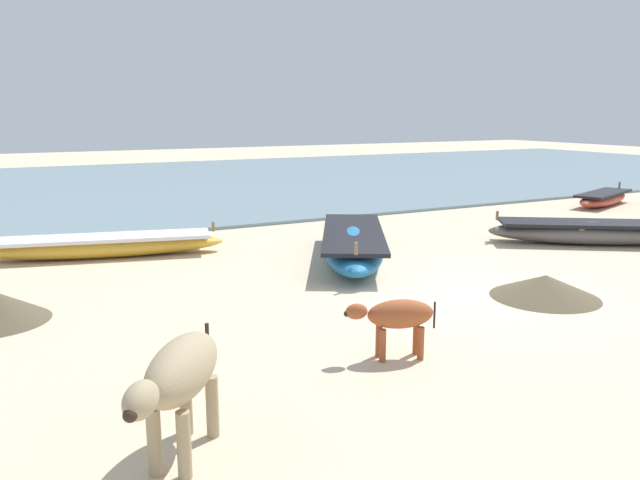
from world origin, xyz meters
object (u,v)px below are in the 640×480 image
object	(u,v)px
calf_near_rust	(397,316)
fishing_boat_2	(353,244)
fishing_boat_0	(591,232)
cow_adult_dun	(180,376)
fishing_boat_6	(603,198)
fishing_boat_3	(103,245)

from	to	relation	value
calf_near_rust	fishing_boat_2	bearing A→B (deg)	-96.49
fishing_boat_0	calf_near_rust	xyz separation A→B (m)	(-7.29, -3.32, 0.24)
cow_adult_dun	fishing_boat_6	bearing A→B (deg)	155.06
fishing_boat_2	cow_adult_dun	xyz separation A→B (m)	(-4.79, -5.40, 0.42)
fishing_boat_2	fishing_boat_3	bearing A→B (deg)	-90.37
fishing_boat_0	cow_adult_dun	xyz separation A→B (m)	(-10.04, -4.27, 0.46)
fishing_boat_0	fishing_boat_3	size ratio (longest dim) A/B	0.88
cow_adult_dun	calf_near_rust	distance (m)	2.92
fishing_boat_0	fishing_boat_2	bearing A→B (deg)	21.41
fishing_boat_0	fishing_boat_2	xyz separation A→B (m)	(-5.25, 1.13, 0.04)
fishing_boat_0	fishing_boat_6	bearing A→B (deg)	-110.24
fishing_boat_3	fishing_boat_6	xyz separation A→B (m)	(14.48, 0.11, -0.00)
fishing_boat_0	cow_adult_dun	size ratio (longest dim) A/B	3.01
fishing_boat_2	calf_near_rust	world-z (taller)	fishing_boat_2
cow_adult_dun	fishing_boat_0	bearing A→B (deg)	150.31
fishing_boat_3	fishing_boat_6	world-z (taller)	fishing_boat_3
fishing_boat_0	calf_near_rust	distance (m)	8.02
calf_near_rust	fishing_boat_6	bearing A→B (deg)	-132.24
fishing_boat_6	cow_adult_dun	world-z (taller)	cow_adult_dun
fishing_boat_3	fishing_boat_2	bearing A→B (deg)	-16.11
fishing_boat_3	fishing_boat_0	bearing A→B (deg)	-6.88
fishing_boat_2	cow_adult_dun	distance (m)	7.23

